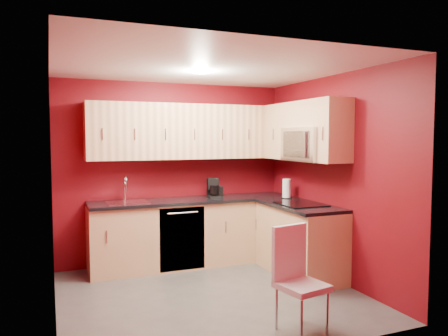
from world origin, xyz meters
TOP-DOWN VIEW (x-y plane):
  - floor at (0.00, 0.00)m, footprint 3.20×3.20m
  - ceiling at (0.00, 0.00)m, footprint 3.20×3.20m
  - wall_back at (0.00, 1.50)m, footprint 3.20×0.00m
  - wall_front at (0.00, -1.50)m, footprint 3.20×0.00m
  - wall_left at (-1.60, 0.00)m, footprint 0.00×3.00m
  - wall_right at (1.60, 0.00)m, footprint 0.00×3.00m
  - base_cabinets_back at (0.20, 1.20)m, footprint 2.80×0.60m
  - base_cabinets_right at (1.30, 0.25)m, footprint 0.60×1.30m
  - countertop_back at (0.20, 1.19)m, footprint 2.80×0.63m
  - countertop_right at (1.29, 0.23)m, footprint 0.63×1.27m
  - upper_cabinets_back at (0.20, 1.32)m, footprint 2.80×0.35m
  - upper_cabinets_right at (1.42, 0.44)m, footprint 0.35×1.55m
  - microwave at (1.39, 0.20)m, footprint 0.42×0.76m
  - cooktop at (1.28, 0.20)m, footprint 0.50×0.55m
  - sink at (-0.70, 1.20)m, footprint 0.52×0.42m
  - dishwasher_front at (-0.05, 0.91)m, footprint 0.60×0.02m
  - downlight at (0.00, 0.30)m, footprint 0.20×0.20m
  - coffee_maker at (0.51, 1.23)m, footprint 0.17×0.22m
  - napkin_holder at (0.57, 1.30)m, footprint 0.16×0.16m
  - paper_towel at (1.41, 0.77)m, footprint 0.20×0.20m
  - dining_chair at (0.45, -1.17)m, footprint 0.45×0.47m

SIDE VIEW (x-z plane):
  - floor at x=0.00m, z-range 0.00..0.00m
  - base_cabinets_back at x=0.20m, z-range 0.00..0.87m
  - base_cabinets_right at x=1.30m, z-range 0.00..0.87m
  - dishwasher_front at x=-0.05m, z-range 0.03..0.84m
  - dining_chair at x=0.45m, z-range 0.00..0.94m
  - countertop_back at x=0.20m, z-range 0.87..0.91m
  - countertop_right at x=1.29m, z-range 0.87..0.91m
  - cooktop at x=1.28m, z-range 0.91..0.92m
  - sink at x=-0.70m, z-range 0.77..1.12m
  - napkin_holder at x=0.57m, z-range 0.91..1.05m
  - paper_towel at x=1.41m, z-range 0.91..1.17m
  - coffee_maker at x=0.51m, z-range 0.91..1.17m
  - wall_back at x=0.00m, z-range -0.35..2.85m
  - wall_front at x=0.00m, z-range -0.35..2.85m
  - wall_left at x=-1.60m, z-range -0.25..2.75m
  - wall_right at x=1.60m, z-range -0.25..2.75m
  - microwave at x=1.39m, z-range 1.45..1.87m
  - upper_cabinets_back at x=0.20m, z-range 1.45..2.20m
  - upper_cabinets_right at x=1.42m, z-range 1.51..2.26m
  - downlight at x=0.00m, z-range 2.48..2.49m
  - ceiling at x=0.00m, z-range 2.50..2.50m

